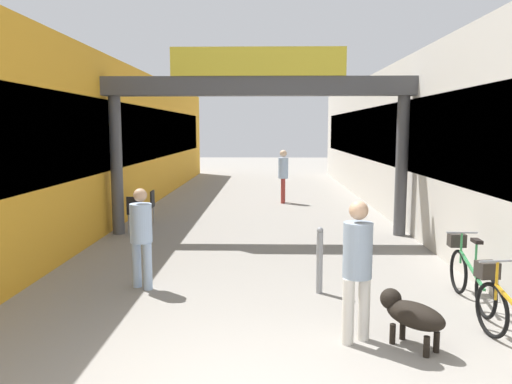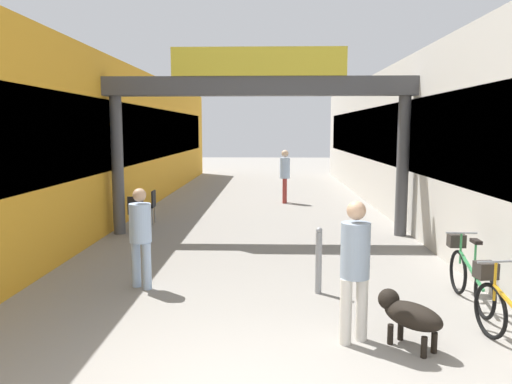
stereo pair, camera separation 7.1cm
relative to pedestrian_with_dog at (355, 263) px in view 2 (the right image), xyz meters
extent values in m
cube|color=gold|center=(-6.36, 9.45, 1.17)|extent=(3.00, 26.00, 4.26)
cube|color=black|center=(-4.88, 9.45, 1.38)|extent=(0.04, 23.40, 1.70)
cube|color=beige|center=(3.84, 9.45, 1.17)|extent=(3.00, 26.00, 4.26)
cube|color=black|center=(2.36, 9.45, 1.38)|extent=(0.04, 23.40, 1.70)
cylinder|color=#4C4C4F|center=(-4.61, 6.02, 0.67)|extent=(0.28, 0.28, 3.26)
cylinder|color=#4C4C4F|center=(2.09, 6.02, 0.67)|extent=(0.28, 0.28, 3.26)
cube|color=#4C4C4F|center=(-1.26, 6.02, 2.51)|extent=(7.40, 0.44, 0.43)
cube|color=yellow|center=(-1.26, 5.82, 3.04)|extent=(3.96, 0.10, 0.64)
cylinder|color=silver|center=(-0.10, -0.06, -0.57)|extent=(0.19, 0.19, 0.78)
cylinder|color=silver|center=(0.10, 0.06, -0.57)|extent=(0.19, 0.19, 0.78)
cylinder|color=#8C9EB2|center=(0.00, 0.00, 0.15)|extent=(0.47, 0.47, 0.65)
sphere|color=tan|center=(0.00, 0.00, 0.61)|extent=(0.30, 0.30, 0.22)
cylinder|color=#A5BFE0|center=(-2.91, 1.87, -0.59)|extent=(0.19, 0.19, 0.74)
cylinder|color=#A5BFE0|center=(-3.11, 2.00, -0.59)|extent=(0.19, 0.19, 0.74)
cylinder|color=#A5BFE0|center=(-3.01, 1.93, 0.08)|extent=(0.47, 0.47, 0.61)
sphere|color=tan|center=(-3.01, 1.93, 0.52)|extent=(0.29, 0.29, 0.21)
cylinder|color=#99332D|center=(-0.52, 11.05, -0.54)|extent=(0.15, 0.15, 0.84)
cylinder|color=#99332D|center=(-0.50, 11.29, -0.54)|extent=(0.15, 0.15, 0.84)
cylinder|color=#A5BFE0|center=(-0.51, 11.17, 0.22)|extent=(0.36, 0.36, 0.69)
sphere|color=beige|center=(-0.51, 11.17, 0.72)|extent=(0.25, 0.25, 0.24)
ellipsoid|color=black|center=(0.64, -0.16, -0.58)|extent=(0.73, 0.78, 0.30)
sphere|color=black|center=(0.43, 0.10, -0.47)|extent=(0.36, 0.36, 0.25)
sphere|color=white|center=(0.50, 0.02, -0.59)|extent=(0.25, 0.25, 0.18)
cylinder|color=black|center=(0.42, -0.05, -0.84)|extent=(0.10, 0.10, 0.24)
cylinder|color=black|center=(0.57, 0.08, -0.84)|extent=(0.10, 0.10, 0.24)
cylinder|color=black|center=(0.71, -0.39, -0.84)|extent=(0.10, 0.10, 0.24)
cylinder|color=black|center=(0.86, -0.26, -0.84)|extent=(0.10, 0.10, 0.24)
torus|color=black|center=(1.66, 0.17, -0.63)|extent=(0.14, 0.67, 0.67)
cylinder|color=gold|center=(1.67, 0.12, -0.25)|extent=(0.04, 0.04, 0.46)
cylinder|color=gray|center=(1.67, 0.12, -0.01)|extent=(0.46, 0.09, 0.03)
cube|color=#332D28|center=(1.64, 0.31, -0.17)|extent=(0.27, 0.23, 0.20)
torus|color=black|center=(1.88, 1.81, -0.63)|extent=(0.07, 0.67, 0.67)
torus|color=black|center=(1.85, 0.79, -0.63)|extent=(0.07, 0.67, 0.67)
cube|color=#338C4C|center=(1.87, 1.30, -0.45)|extent=(0.06, 0.94, 0.34)
cylinder|color=#338C4C|center=(1.86, 1.18, -0.23)|extent=(0.03, 0.03, 0.42)
cube|color=black|center=(1.86, 1.18, -0.01)|extent=(0.11, 0.22, 0.05)
cylinder|color=#338C4C|center=(1.88, 1.75, -0.25)|extent=(0.03, 0.03, 0.46)
cylinder|color=gray|center=(1.88, 1.75, -0.01)|extent=(0.46, 0.04, 0.03)
cube|color=#332D28|center=(1.88, 1.95, -0.17)|extent=(0.25, 0.21, 0.20)
cylinder|color=gray|center=(-0.25, 1.76, -0.49)|extent=(0.10, 0.10, 0.95)
sphere|color=gray|center=(-0.25, 1.76, 0.01)|extent=(0.10, 0.10, 0.10)
cylinder|color=gray|center=(-4.32, 6.43, -0.74)|extent=(0.04, 0.04, 0.45)
cylinder|color=gray|center=(-3.99, 6.36, -0.74)|extent=(0.04, 0.04, 0.45)
cylinder|color=gray|center=(-4.39, 6.10, -0.74)|extent=(0.04, 0.04, 0.45)
cylinder|color=gray|center=(-4.06, 6.03, -0.74)|extent=(0.04, 0.04, 0.45)
cube|color=black|center=(-4.19, 6.23, -0.49)|extent=(0.47, 0.47, 0.04)
cube|color=black|center=(-4.22, 6.05, -0.27)|extent=(0.40, 0.12, 0.40)
cylinder|color=gray|center=(-4.41, 7.07, -0.74)|extent=(0.03, 0.03, 0.45)
cylinder|color=gray|center=(-4.42, 7.41, -0.74)|extent=(0.03, 0.03, 0.45)
cylinder|color=gray|center=(-4.07, 7.08, -0.74)|extent=(0.03, 0.03, 0.45)
cylinder|color=gray|center=(-4.08, 7.42, -0.74)|extent=(0.03, 0.03, 0.45)
cube|color=black|center=(-4.25, 7.24, -0.49)|extent=(0.41, 0.41, 0.04)
cube|color=black|center=(-4.07, 7.25, -0.27)|extent=(0.05, 0.40, 0.40)
camera|label=1|loc=(-1.05, -5.66, 1.53)|focal=35.00mm
camera|label=2|loc=(-0.98, -5.65, 1.53)|focal=35.00mm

